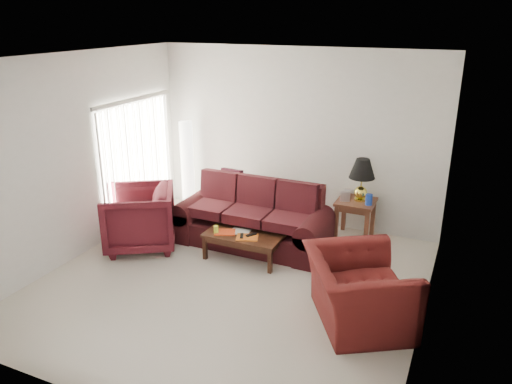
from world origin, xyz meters
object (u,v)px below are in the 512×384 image
end_table (355,219)px  sofa (251,215)px  armchair_right (358,291)px  armchair_left (139,218)px  floor_lamp (187,165)px  coffee_table (244,247)px

end_table → sofa: bearing=-147.3°
end_table → armchair_right: 2.41m
armchair_left → armchair_right: (3.59, -0.61, -0.07)m
end_table → floor_lamp: size_ratio=0.39×
sofa → coffee_table: bearing=-73.9°
armchair_right → coffee_table: size_ratio=1.11×
armchair_right → armchair_left: bearing=49.2°
sofa → end_table: (1.44, 0.92, -0.17)m
end_table → armchair_left: (-2.99, -1.72, 0.16)m
sofa → armchair_right: size_ratio=1.91×
armchair_left → coffee_table: bearing=67.9°
sofa → armchair_right: sofa is taller
armchair_left → end_table: bearing=87.9°
sofa → floor_lamp: bearing=155.1°
armchair_right → sofa: bearing=24.1°
sofa → armchair_right: (2.04, -1.41, -0.08)m
sofa → armchair_left: bearing=-148.8°
end_table → coffee_table: size_ratio=0.57×
floor_lamp → armchair_right: bearing=-32.1°
end_table → coffee_table: 1.96m
sofa → end_table: sofa is taller
end_table → floor_lamp: floor_lamp is taller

